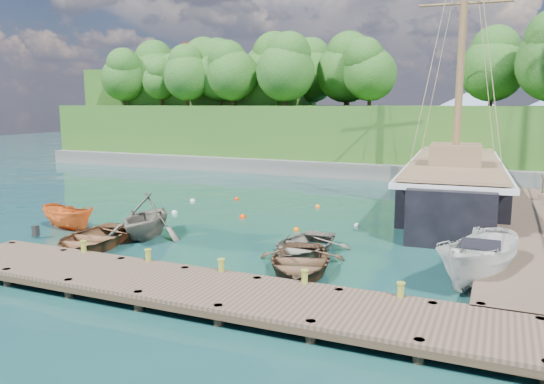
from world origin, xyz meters
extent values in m
plane|color=#173E39|center=(0.00, 0.00, 0.00)|extent=(160.00, 160.00, 0.00)
cube|color=#493529|center=(2.00, -6.50, 0.54)|extent=(20.00, 3.20, 0.12)
cube|color=black|center=(2.00, -6.50, 0.38)|extent=(20.00, 3.20, 0.20)
cylinder|color=black|center=(-7.70, -5.20, 0.05)|extent=(0.28, 0.28, 1.10)
cylinder|color=black|center=(11.70, -5.20, 0.05)|extent=(0.28, 0.28, 1.10)
cube|color=#493529|center=(11.50, 7.00, 0.54)|extent=(3.20, 24.00, 0.12)
cube|color=black|center=(11.50, 7.00, 0.38)|extent=(3.20, 24.00, 0.20)
cylinder|color=black|center=(10.20, -4.70, 0.05)|extent=(0.28, 0.28, 1.10)
cylinder|color=black|center=(10.20, 18.70, 0.05)|extent=(0.28, 0.28, 1.10)
cylinder|color=black|center=(12.80, 18.70, 0.05)|extent=(0.28, 0.28, 1.10)
cylinder|color=olive|center=(-4.00, -5.10, 0.00)|extent=(0.26, 0.26, 0.45)
cylinder|color=olive|center=(-1.00, -5.10, 0.00)|extent=(0.26, 0.26, 0.45)
cylinder|color=olive|center=(2.00, -5.10, 0.00)|extent=(0.26, 0.26, 0.45)
cylinder|color=olive|center=(5.00, -5.10, 0.00)|extent=(0.26, 0.26, 0.45)
cylinder|color=olive|center=(8.00, -5.10, 0.00)|extent=(0.26, 0.26, 0.45)
imported|color=brown|center=(-5.70, -2.79, 0.00)|extent=(4.54, 5.66, 1.04)
imported|color=#655F52|center=(-4.67, -0.32, 0.00)|extent=(4.41, 4.85, 2.21)
imported|color=#4E3522|center=(3.78, -2.30, 0.00)|extent=(4.63, 5.56, 0.99)
imported|color=#666155|center=(3.07, -0.06, 0.00)|extent=(3.50, 4.72, 0.94)
imported|color=orange|center=(-9.18, -0.55, 0.00)|extent=(3.82, 2.06, 1.40)
imported|color=silver|center=(10.00, -1.12, 0.00)|extent=(3.43, 5.35, 1.93)
cube|color=black|center=(7.87, 14.47, 0.89)|extent=(6.41, 16.81, 3.43)
cube|color=black|center=(7.18, 25.05, 0.89)|extent=(3.28, 5.37, 3.09)
cube|color=black|center=(8.48, 5.06, 0.89)|extent=(4.02, 4.48, 3.26)
cube|color=silver|center=(7.87, 14.47, 2.54)|extent=(6.80, 21.99, 0.25)
cube|color=brown|center=(7.87, 14.47, 2.79)|extent=(6.29, 21.49, 0.12)
cube|color=brown|center=(8.10, 10.94, 3.39)|extent=(2.87, 3.17, 1.20)
cylinder|color=brown|center=(6.95, 28.72, 3.99)|extent=(0.69, 6.90, 1.69)
cylinder|color=brown|center=(7.59, 18.70, 11.89)|extent=(0.36, 0.36, 18.21)
cylinder|color=brown|center=(8.14, 10.23, 11.16)|extent=(0.36, 0.36, 16.76)
cylinder|color=#8C7A59|center=(7.17, 25.21, 12.08)|extent=(0.86, 12.57, 10.58)
sphere|color=silver|center=(-6.50, 4.76, 0.00)|extent=(0.35, 0.35, 0.35)
sphere|color=#EF3400|center=(-2.43, 5.34, 0.00)|extent=(0.36, 0.36, 0.36)
sphere|color=#E56300|center=(1.38, 3.68, 0.00)|extent=(0.31, 0.31, 0.31)
sphere|color=silver|center=(3.88, 5.82, 0.00)|extent=(0.28, 0.28, 0.28)
sphere|color=#DE3300|center=(-5.29, 10.18, 0.00)|extent=(0.30, 0.30, 0.30)
sphere|color=orange|center=(0.43, 9.78, 0.00)|extent=(0.32, 0.32, 0.32)
sphere|color=white|center=(-7.61, 8.48, 0.00)|extent=(0.32, 0.32, 0.32)
cube|color=#474744|center=(-8.00, 24.00, 0.60)|extent=(50.00, 4.00, 1.40)
cube|color=#244B14|center=(-8.00, 30.00, 3.00)|extent=(50.00, 14.00, 6.00)
cube|color=#244B14|center=(-22.00, 34.00, 5.00)|extent=(24.00, 12.00, 10.00)
cylinder|color=#382616|center=(-16.10, 28.11, 6.70)|extent=(0.36, 0.36, 1.40)
sphere|color=#144014|center=(-16.10, 28.11, 9.10)|extent=(5.42, 5.42, 5.42)
cylinder|color=#382616|center=(-14.18, 26.81, 6.70)|extent=(0.36, 0.36, 1.40)
sphere|color=#144014|center=(-14.18, 26.81, 8.96)|extent=(5.02, 5.02, 5.02)
cylinder|color=#382616|center=(-27.79, 27.27, 6.70)|extent=(0.36, 0.36, 1.40)
sphere|color=#144014|center=(-27.79, 27.27, 8.88)|extent=(4.79, 4.79, 4.79)
cylinder|color=#382616|center=(-20.73, 34.78, 6.70)|extent=(0.36, 0.36, 1.40)
sphere|color=#144014|center=(-20.73, 34.78, 9.39)|extent=(6.25, 6.25, 6.25)
cylinder|color=#382616|center=(-25.58, 30.32, 6.70)|extent=(0.36, 0.36, 1.40)
sphere|color=#144014|center=(-25.58, 30.32, 9.26)|extent=(5.89, 5.89, 5.89)
cylinder|color=#382616|center=(-1.61, 31.21, 6.70)|extent=(0.36, 0.36, 1.40)
sphere|color=#144014|center=(-1.61, 31.21, 9.00)|extent=(5.13, 5.13, 5.13)
cylinder|color=#382616|center=(-21.53, 35.53, 6.70)|extent=(0.36, 0.36, 1.40)
sphere|color=#144014|center=(-21.53, 35.53, 8.88)|extent=(4.80, 4.80, 4.80)
cylinder|color=#382616|center=(-10.15, 30.20, 6.70)|extent=(0.36, 0.36, 1.40)
sphere|color=#144014|center=(-10.15, 30.20, 9.24)|extent=(5.82, 5.82, 5.82)
cylinder|color=#382616|center=(-4.58, 33.35, 6.70)|extent=(0.36, 0.36, 1.40)
sphere|color=#144014|center=(-4.58, 33.35, 9.32)|extent=(6.05, 6.05, 6.05)
cylinder|color=#382616|center=(-8.51, 26.55, 6.70)|extent=(0.36, 0.36, 1.40)
sphere|color=#144014|center=(-8.51, 26.55, 9.11)|extent=(5.47, 5.47, 5.47)
cylinder|color=#382616|center=(9.27, 30.39, 6.70)|extent=(0.36, 0.36, 1.40)
sphere|color=#144014|center=(9.27, 30.39, 9.14)|extent=(5.55, 5.55, 5.55)
cylinder|color=#382616|center=(-10.01, 37.76, 6.70)|extent=(0.36, 0.36, 1.40)
sphere|color=#144014|center=(-10.01, 37.76, 9.39)|extent=(6.25, 6.25, 6.25)
cylinder|color=#382616|center=(-28.21, 35.82, 6.70)|extent=(0.36, 0.36, 1.40)
sphere|color=#144014|center=(-28.21, 35.82, 9.09)|extent=(5.41, 5.41, 5.41)
cylinder|color=#382616|center=(-17.91, 31.40, 6.70)|extent=(0.36, 0.36, 1.40)
sphere|color=#144014|center=(-17.91, 31.40, 9.12)|extent=(5.47, 5.47, 5.47)
cylinder|color=#382616|center=(-23.27, 27.64, 6.70)|extent=(0.36, 0.36, 1.40)
sphere|color=#144014|center=(-23.27, 27.64, 8.52)|extent=(3.77, 3.77, 3.77)
cylinder|color=#382616|center=(-19.61, 31.47, 6.70)|extent=(0.36, 0.36, 1.40)
sphere|color=#144014|center=(-19.61, 31.47, 9.31)|extent=(6.04, 6.04, 6.04)
cylinder|color=#382616|center=(-5.73, 38.37, 6.70)|extent=(0.36, 0.36, 1.40)
sphere|color=#144014|center=(-5.73, 38.37, 9.26)|extent=(5.89, 5.89, 5.89)
cylinder|color=#382616|center=(-11.90, 31.02, 6.70)|extent=(0.36, 0.36, 1.40)
sphere|color=#144014|center=(-11.90, 31.02, 9.33)|extent=(6.08, 6.08, 6.08)
cylinder|color=#382616|center=(-22.89, 29.25, 6.70)|extent=(0.36, 0.36, 1.40)
sphere|color=#144014|center=(-22.89, 29.25, 8.69)|extent=(4.25, 4.25, 4.25)
cylinder|color=#382616|center=(-18.91, 26.06, 6.70)|extent=(0.36, 0.36, 1.40)
sphere|color=#144014|center=(-18.91, 26.06, 8.87)|extent=(4.77, 4.77, 4.77)
cube|color=silver|center=(-20.00, 33.00, 10.50)|extent=(4.00, 5.00, 3.00)
cube|color=#591E19|center=(-20.00, 33.00, 12.40)|extent=(4.40, 5.40, 0.80)
cone|color=#728CA5|center=(5.00, 70.00, 4.00)|extent=(32.00, 32.00, 8.00)
cone|color=#728CA5|center=(-30.00, 70.00, 5.00)|extent=(40.00, 40.00, 10.00)
camera|label=1|loc=(10.45, -20.25, 6.23)|focal=35.00mm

